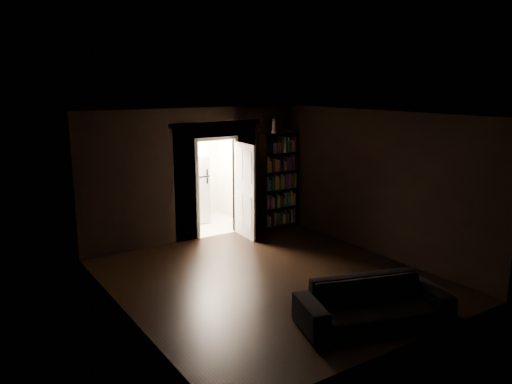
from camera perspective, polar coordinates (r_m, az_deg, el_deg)
ground at (r=8.68m, az=1.69°, el=-9.94°), size 5.50×5.50×0.00m
room_walls at (r=9.07m, az=-2.19°, el=2.12°), size 5.02×5.61×2.84m
kitchen_alcove at (r=11.81m, az=-7.14°, el=2.10°), size 2.20×1.80×2.60m
sofa at (r=7.23m, az=13.31°, el=-11.53°), size 2.29×1.52×0.81m
bookshelf at (r=11.48m, az=2.56°, el=1.33°), size 0.95×0.54×2.20m
refrigerator at (r=12.01m, az=-7.59°, el=0.38°), size 0.86×0.81×1.65m
door at (r=10.71m, az=-1.27°, el=0.13°), size 0.11×0.85×2.05m
figurine at (r=11.15m, az=2.03°, el=7.56°), size 0.14×0.14×0.33m
bottles at (r=11.82m, az=-8.11°, el=4.86°), size 0.63×0.24×0.26m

